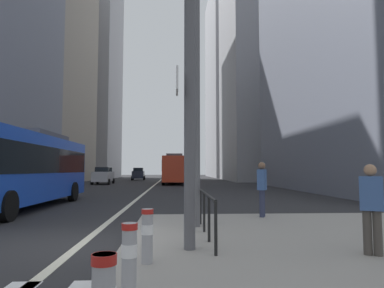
# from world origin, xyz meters

# --- Properties ---
(ground_plane) EXTENTS (160.00, 160.00, 0.00)m
(ground_plane) POSITION_xyz_m (0.00, 20.00, 0.00)
(ground_plane) COLOR #28282B
(median_island) EXTENTS (9.00, 10.00, 0.15)m
(median_island) POSITION_xyz_m (5.50, -1.00, 0.07)
(median_island) COLOR gray
(median_island) RESTS_ON ground
(lane_centre_line) EXTENTS (0.20, 80.00, 0.01)m
(lane_centre_line) POSITION_xyz_m (0.00, 30.00, 0.01)
(lane_centre_line) COLOR beige
(lane_centre_line) RESTS_ON ground
(office_tower_left_mid) EXTENTS (11.15, 17.04, 33.47)m
(office_tower_left_mid) POSITION_xyz_m (-16.00, 39.04, 16.74)
(office_tower_left_mid) COLOR gray
(office_tower_left_mid) RESTS_ON ground
(office_tower_left_far) EXTENTS (13.22, 16.19, 44.74)m
(office_tower_left_far) POSITION_xyz_m (-16.00, 59.55, 22.37)
(office_tower_left_far) COLOR #9E9EA3
(office_tower_left_far) RESTS_ON ground
(office_tower_right_near) EXTENTS (10.37, 23.46, 30.51)m
(office_tower_right_near) POSITION_xyz_m (17.00, 18.14, 15.25)
(office_tower_right_near) COLOR slate
(office_tower_right_near) RESTS_ON ground
(office_tower_right_mid) EXTENTS (13.61, 16.65, 33.36)m
(office_tower_right_mid) POSITION_xyz_m (17.00, 44.04, 16.68)
(office_tower_right_mid) COLOR #9E9EA3
(office_tower_right_mid) RESTS_ON ground
(office_tower_right_far) EXTENTS (13.38, 22.46, 43.50)m
(office_tower_right_far) POSITION_xyz_m (17.00, 69.06, 21.75)
(office_tower_right_far) COLOR #9E9EA3
(office_tower_right_far) RESTS_ON ground
(city_bus_blue_oncoming) EXTENTS (2.73, 10.99, 3.40)m
(city_bus_blue_oncoming) POSITION_xyz_m (-4.43, 7.12, 1.84)
(city_bus_blue_oncoming) COLOR blue
(city_bus_blue_oncoming) RESTS_ON ground
(city_bus_red_receding) EXTENTS (2.82, 11.00, 3.40)m
(city_bus_red_receding) POSITION_xyz_m (2.17, 32.63, 1.84)
(city_bus_red_receding) COLOR red
(city_bus_red_receding) RESTS_ON ground
(car_oncoming_mid) EXTENTS (2.18, 4.21, 1.94)m
(car_oncoming_mid) POSITION_xyz_m (-3.54, 46.80, 0.99)
(car_oncoming_mid) COLOR #232838
(car_oncoming_mid) RESTS_ON ground
(car_receding_near) EXTENTS (2.05, 4.21, 1.94)m
(car_receding_near) POSITION_xyz_m (2.99, 52.55, 0.99)
(car_receding_near) COLOR black
(car_receding_near) RESTS_ON ground
(car_receding_far) EXTENTS (2.10, 4.18, 1.94)m
(car_receding_far) POSITION_xyz_m (2.58, 42.94, 0.99)
(car_receding_far) COLOR gold
(car_receding_far) RESTS_ON ground
(car_oncoming_far) EXTENTS (2.08, 4.52, 1.94)m
(car_oncoming_far) POSITION_xyz_m (-6.00, 31.91, 0.99)
(car_oncoming_far) COLOR silver
(car_oncoming_far) RESTS_ON ground
(traffic_signal_gantry) EXTENTS (6.20, 0.65, 6.00)m
(traffic_signal_gantry) POSITION_xyz_m (0.29, -1.13, 4.11)
(traffic_signal_gantry) COLOR #515156
(traffic_signal_gantry) RESTS_ON median_island
(street_lamp_post) EXTENTS (5.50, 0.32, 8.00)m
(street_lamp_post) POSITION_xyz_m (2.66, 1.48, 5.28)
(street_lamp_post) COLOR #56565B
(street_lamp_post) RESTS_ON median_island
(bollard_left) EXTENTS (0.20, 0.20, 0.87)m
(bollard_left) POSITION_xyz_m (1.52, -3.47, 0.63)
(bollard_left) COLOR #99999E
(bollard_left) RESTS_ON median_island
(bollard_right) EXTENTS (0.20, 0.20, 0.87)m
(bollard_right) POSITION_xyz_m (1.63, -2.04, 0.63)
(bollard_right) COLOR #99999E
(bollard_right) RESTS_ON median_island
(pedestrian_railing) EXTENTS (0.06, 3.51, 0.98)m
(pedestrian_railing) POSITION_xyz_m (2.80, 0.11, 0.85)
(pedestrian_railing) COLOR black
(pedestrian_railing) RESTS_ON median_island
(pedestrian_waiting) EXTENTS (0.39, 0.45, 1.76)m
(pedestrian_waiting) POSITION_xyz_m (4.90, 3.20, 1.13)
(pedestrian_waiting) COLOR #2D334C
(pedestrian_waiting) RESTS_ON median_island
(pedestrian_walking) EXTENTS (0.45, 0.39, 1.61)m
(pedestrian_walking) POSITION_xyz_m (5.59, -1.74, 1.04)
(pedestrian_walking) COLOR #423D38
(pedestrian_walking) RESTS_ON median_island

